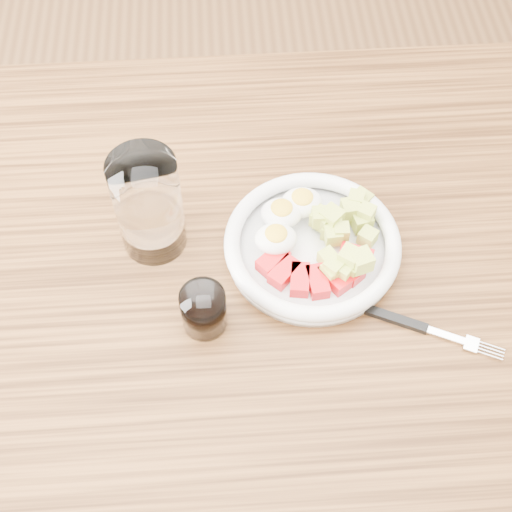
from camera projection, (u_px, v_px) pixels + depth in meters
The scene contains 6 objects.
ground at pixel (261, 450), 1.63m from camera, with size 4.00×4.00×0.00m, color brown.
dining_table at pixel (263, 309), 1.08m from camera, with size 1.50×0.90×0.77m.
bowl at pixel (313, 243), 0.99m from camera, with size 0.25×0.25×0.06m.
fork at pixel (412, 325), 0.94m from camera, with size 0.18×0.10×0.01m.
water_glass at pixel (148, 205), 0.95m from camera, with size 0.09×0.09×0.16m, color white.
coffee_glass at pixel (204, 310), 0.92m from camera, with size 0.06×0.06×0.07m.
Camera 1 is at (-0.05, -0.52, 1.61)m, focal length 50.00 mm.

